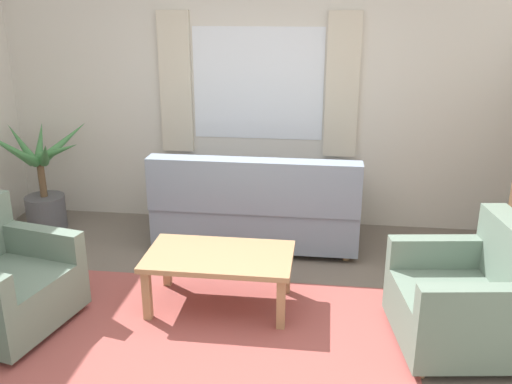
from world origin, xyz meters
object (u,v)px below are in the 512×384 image
at_px(couch, 257,209).
at_px(potted_plant, 43,186).
at_px(coffee_table, 219,261).
at_px(armchair_right, 469,299).

relative_size(couch, potted_plant, 1.73).
bearing_deg(potted_plant, coffee_table, -32.42).
bearing_deg(couch, armchair_right, 137.85).
xyz_separation_m(armchair_right, potted_plant, (-3.83, 1.61, 0.10)).
distance_m(armchair_right, potted_plant, 4.15).
height_order(couch, potted_plant, potted_plant).
distance_m(couch, armchair_right, 2.17).
bearing_deg(armchair_right, couch, -139.97).
relative_size(armchair_right, coffee_table, 0.86).
xyz_separation_m(armchair_right, coffee_table, (-1.75, 0.29, 0.03)).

